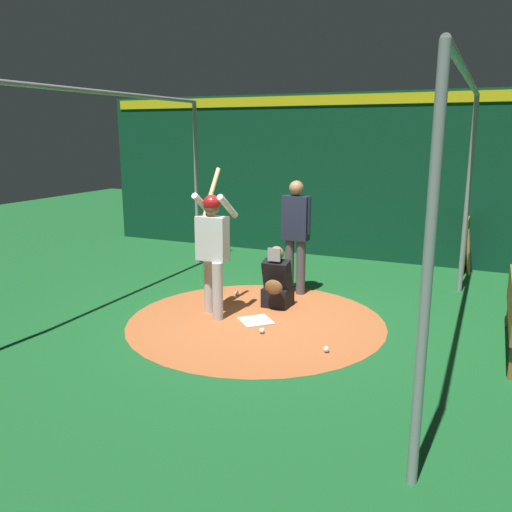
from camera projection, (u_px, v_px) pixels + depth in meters
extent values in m
plane|color=#195B28|center=(256.00, 321.00, 7.46)|extent=(27.26, 27.26, 0.00)
cylinder|color=#B76033|center=(256.00, 321.00, 7.45)|extent=(3.62, 3.62, 0.01)
cube|color=white|center=(256.00, 321.00, 7.45)|extent=(0.59, 0.59, 0.01)
cylinder|color=#BCBCC0|center=(218.00, 291.00, 7.45)|extent=(0.15, 0.15, 0.83)
cylinder|color=#BCBCC0|center=(209.00, 285.00, 7.77)|extent=(0.15, 0.15, 0.83)
cube|color=silver|center=(212.00, 238.00, 7.44)|extent=(0.22, 0.44, 0.63)
cylinder|color=silver|center=(228.00, 206.00, 7.35)|extent=(0.51, 0.09, 0.39)
cylinder|color=silver|center=(203.00, 205.00, 7.50)|extent=(0.51, 0.09, 0.39)
sphere|color=brown|center=(212.00, 208.00, 7.34)|extent=(0.22, 0.22, 0.22)
sphere|color=#A51414|center=(212.00, 203.00, 7.33)|extent=(0.24, 0.24, 0.24)
cylinder|color=tan|center=(211.00, 194.00, 7.55)|extent=(0.54, 0.06, 0.73)
cube|color=black|center=(278.00, 297.00, 8.10)|extent=(0.40, 0.40, 0.29)
cube|color=black|center=(277.00, 274.00, 7.98)|extent=(0.31, 0.40, 0.47)
sphere|color=#9E704C|center=(277.00, 253.00, 7.89)|extent=(0.22, 0.22, 0.22)
cube|color=gray|center=(274.00, 255.00, 7.80)|extent=(0.03, 0.20, 0.20)
ellipsoid|color=brown|center=(274.00, 287.00, 7.74)|extent=(0.12, 0.28, 0.22)
cylinder|color=#4C4C51|center=(301.00, 267.00, 8.63)|extent=(0.15, 0.15, 0.90)
cylinder|color=#4C4C51|center=(289.00, 266.00, 8.71)|extent=(0.15, 0.15, 0.90)
cube|color=#1E2338|center=(296.00, 218.00, 8.48)|extent=(0.22, 0.42, 0.71)
cylinder|color=#1E2338|center=(308.00, 215.00, 8.39)|extent=(0.09, 0.09, 0.60)
cylinder|color=#1E2338|center=(284.00, 214.00, 8.55)|extent=(0.09, 0.09, 0.60)
sphere|color=#9E704C|center=(296.00, 188.00, 8.37)|extent=(0.23, 0.23, 0.23)
cube|color=#0C3D26|center=(343.00, 177.00, 10.99)|extent=(0.20, 11.26, 3.39)
cube|color=yellow|center=(344.00, 100.00, 10.54)|extent=(0.03, 11.04, 0.20)
cylinder|color=gray|center=(196.00, 184.00, 10.51)|extent=(0.08, 0.08, 3.18)
cylinder|color=gray|center=(468.00, 197.00, 8.50)|extent=(0.08, 0.08, 3.18)
cylinder|color=gray|center=(427.00, 282.00, 3.67)|extent=(0.08, 0.08, 3.18)
cylinder|color=gray|center=(99.00, 92.00, 7.73)|extent=(5.44, 0.07, 0.07)
cylinder|color=gray|center=(468.00, 78.00, 5.72)|extent=(5.44, 0.07, 0.07)
cube|color=olive|center=(466.00, 244.00, 10.04)|extent=(0.82, 0.04, 1.05)
cylinder|color=tan|center=(470.00, 246.00, 10.31)|extent=(0.06, 0.17, 0.89)
cylinder|color=olive|center=(469.00, 248.00, 10.21)|extent=(0.06, 0.15, 0.83)
cylinder|color=olive|center=(469.00, 249.00, 10.10)|extent=(0.06, 0.18, 0.84)
cylinder|color=black|center=(469.00, 249.00, 9.99)|extent=(0.06, 0.21, 0.89)
cylinder|color=black|center=(468.00, 251.00, 9.88)|extent=(0.06, 0.16, 0.87)
cylinder|color=tan|center=(468.00, 252.00, 9.78)|extent=(0.06, 0.15, 0.87)
cube|color=olive|center=(512.00, 299.00, 6.36)|extent=(1.98, 0.04, 0.40)
sphere|color=white|center=(326.00, 349.00, 6.39)|extent=(0.07, 0.07, 0.07)
sphere|color=white|center=(237.00, 293.00, 8.60)|extent=(0.07, 0.07, 0.07)
sphere|color=white|center=(262.00, 330.00, 7.00)|extent=(0.07, 0.07, 0.07)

